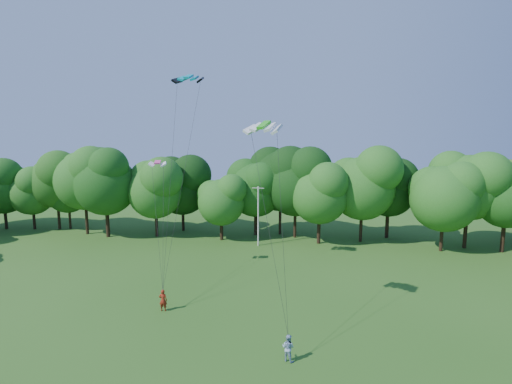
# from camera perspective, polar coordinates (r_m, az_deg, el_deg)

# --- Properties ---
(utility_pole) EXTENTS (1.60, 0.20, 8.00)m
(utility_pole) POSITION_cam_1_polar(r_m,az_deg,el_deg) (53.07, 0.32, -3.37)
(utility_pole) COLOR silver
(utility_pole) RESTS_ON ground
(kite_flyer_left) EXTENTS (0.72, 0.49, 1.89)m
(kite_flyer_left) POSITION_cam_1_polar(r_m,az_deg,el_deg) (35.90, -13.13, -14.82)
(kite_flyer_left) COLOR maroon
(kite_flyer_left) RESTS_ON ground
(kite_flyer_right) EXTENTS (1.10, 1.00, 1.82)m
(kite_flyer_right) POSITION_cam_1_polar(r_m,az_deg,el_deg) (28.42, 4.61, -21.29)
(kite_flyer_right) COLOR #93AECC
(kite_flyer_right) RESTS_ON ground
(kite_teal) EXTENTS (3.09, 1.52, 0.59)m
(kite_teal) POSITION_cam_1_polar(r_m,az_deg,el_deg) (41.47, -9.60, 15.96)
(kite_teal) COLOR #0596AC
(kite_teal) RESTS_ON ground
(kite_green) EXTENTS (3.09, 2.29, 0.68)m
(kite_green) POSITION_cam_1_polar(r_m,az_deg,el_deg) (29.93, 1.11, 9.56)
(kite_green) COLOR green
(kite_green) RESTS_ON ground
(kite_pink) EXTENTS (1.94, 1.25, 0.38)m
(kite_pink) POSITION_cam_1_polar(r_m,az_deg,el_deg) (42.42, -13.89, 4.17)
(kite_pink) COLOR #F4439F
(kite_pink) RESTS_ON ground
(tree_back_west) EXTENTS (8.71, 8.71, 12.67)m
(tree_back_west) POSITION_cam_1_polar(r_m,az_deg,el_deg) (68.93, -26.65, 1.66)
(tree_back_west) COLOR #2F2012
(tree_back_west) RESTS_ON ground
(tree_back_center) EXTENTS (9.38, 9.38, 13.65)m
(tree_back_center) POSITION_cam_1_polar(r_m,az_deg,el_deg) (56.82, 5.68, 1.88)
(tree_back_center) COLOR black
(tree_back_center) RESTS_ON ground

